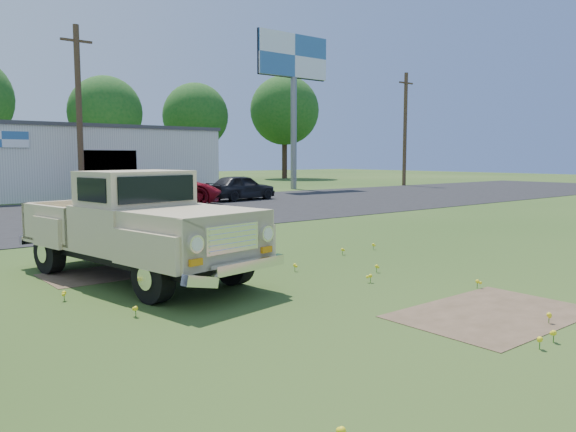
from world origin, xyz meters
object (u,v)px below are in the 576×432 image
object	(u,v)px
red_pickup	(158,189)
dark_sedan	(241,188)
billboard	(293,69)
vintage_pickup_truck	(137,225)

from	to	relation	value
red_pickup	dark_sedan	size ratio (longest dim) A/B	1.50
billboard	red_pickup	size ratio (longest dim) A/B	1.83
billboard	vintage_pickup_truck	size ratio (longest dim) A/B	1.92
vintage_pickup_truck	dark_sedan	size ratio (longest dim) A/B	1.44
billboard	dark_sedan	world-z (taller)	billboard
vintage_pickup_truck	dark_sedan	xyz separation A→B (m)	(12.61, 14.93, -0.36)
vintage_pickup_truck	red_pickup	distance (m)	16.22
billboard	red_pickup	distance (m)	17.54
red_pickup	dark_sedan	distance (m)	5.17
billboard	vintage_pickup_truck	world-z (taller)	billboard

